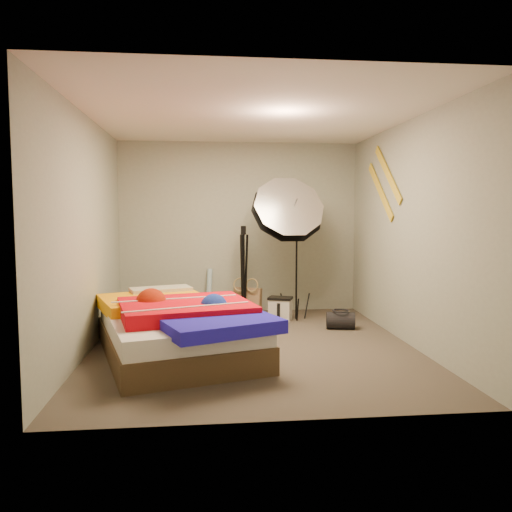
{
  "coord_description": "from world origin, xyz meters",
  "views": [
    {
      "loc": [
        -0.53,
        -5.38,
        1.48
      ],
      "look_at": [
        0.1,
        0.6,
        0.95
      ],
      "focal_mm": 35.0,
      "sensor_mm": 36.0,
      "label": 1
    }
  ],
  "objects": [
    {
      "name": "wrapping_roll",
      "position": [
        -0.46,
        1.9,
        0.33
      ],
      "size": [
        0.13,
        0.2,
        0.66
      ],
      "primitive_type": "cylinder",
      "rotation": [
        -0.17,
        0.0,
        -0.3
      ],
      "color": "#5A95B7",
      "rests_on": "floor"
    },
    {
      "name": "wall_left",
      "position": [
        -1.75,
        0.0,
        1.25
      ],
      "size": [
        0.0,
        4.0,
        4.0
      ],
      "primitive_type": "plane",
      "rotation": [
        1.57,
        0.0,
        1.57
      ],
      "color": "gray",
      "rests_on": "floor"
    },
    {
      "name": "wall_front",
      "position": [
        0.0,
        -2.0,
        1.25
      ],
      "size": [
        3.5,
        0.0,
        3.5
      ],
      "primitive_type": "plane",
      "rotation": [
        -1.57,
        0.0,
        0.0
      ],
      "color": "gray",
      "rests_on": "floor"
    },
    {
      "name": "duffel_bag",
      "position": [
        1.19,
        0.7,
        0.11
      ],
      "size": [
        0.39,
        0.28,
        0.22
      ],
      "primitive_type": "cylinder",
      "rotation": [
        0.0,
        1.57,
        -0.19
      ],
      "color": "black",
      "rests_on": "floor"
    },
    {
      "name": "camera_case",
      "position": [
        0.51,
        1.29,
        0.15
      ],
      "size": [
        0.35,
        0.3,
        0.29
      ],
      "primitive_type": "cube",
      "rotation": [
        0.0,
        0.0,
        -0.37
      ],
      "color": "beige",
      "rests_on": "floor"
    },
    {
      "name": "photo_umbrella",
      "position": [
        0.58,
        1.21,
        1.48
      ],
      "size": [
        1.18,
        0.85,
        2.06
      ],
      "color": "black",
      "rests_on": "floor"
    },
    {
      "name": "wall_stripe_lower",
      "position": [
        1.73,
        0.85,
        1.75
      ],
      "size": [
        0.02,
        0.91,
        0.78
      ],
      "primitive_type": "cube",
      "rotation": [
        0.7,
        0.0,
        0.0
      ],
      "color": "gold",
      "rests_on": "wall_right"
    },
    {
      "name": "wall_right",
      "position": [
        1.75,
        0.0,
        1.25
      ],
      "size": [
        0.0,
        4.0,
        4.0
      ],
      "primitive_type": "plane",
      "rotation": [
        1.57,
        0.0,
        -1.57
      ],
      "color": "gray",
      "rests_on": "floor"
    },
    {
      "name": "tote_bag",
      "position": [
        0.09,
        1.67,
        0.2
      ],
      "size": [
        0.44,
        0.32,
        0.41
      ],
      "primitive_type": "cube",
      "rotation": [
        -0.14,
        0.0,
        -0.42
      ],
      "color": "#9B7857",
      "rests_on": "floor"
    },
    {
      "name": "bed",
      "position": [
        -0.8,
        -0.27,
        0.3
      ],
      "size": [
        1.96,
        2.38,
        0.59
      ],
      "color": "#4B3723",
      "rests_on": "floor"
    },
    {
      "name": "wall_back",
      "position": [
        0.0,
        2.0,
        1.25
      ],
      "size": [
        3.5,
        0.0,
        3.5
      ],
      "primitive_type": "plane",
      "rotation": [
        1.57,
        0.0,
        0.0
      ],
      "color": "gray",
      "rests_on": "floor"
    },
    {
      "name": "camera_tripod",
      "position": [
        0.02,
        1.55,
        0.74
      ],
      "size": [
        0.07,
        0.07,
        1.29
      ],
      "color": "black",
      "rests_on": "floor"
    },
    {
      "name": "ceiling",
      "position": [
        0.0,
        0.0,
        2.5
      ],
      "size": [
        4.0,
        4.0,
        0.0
      ],
      "primitive_type": "plane",
      "rotation": [
        3.14,
        0.0,
        0.0
      ],
      "color": "silver",
      "rests_on": "wall_back"
    },
    {
      "name": "wall_stripe_upper",
      "position": [
        1.73,
        0.6,
        1.95
      ],
      "size": [
        0.02,
        0.91,
        0.78
      ],
      "primitive_type": "cube",
      "rotation": [
        0.7,
        0.0,
        0.0
      ],
      "color": "gold",
      "rests_on": "wall_right"
    },
    {
      "name": "floor",
      "position": [
        0.0,
        0.0,
        0.0
      ],
      "size": [
        4.0,
        4.0,
        0.0
      ],
      "primitive_type": "plane",
      "color": "#4E443B",
      "rests_on": "ground"
    }
  ]
}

